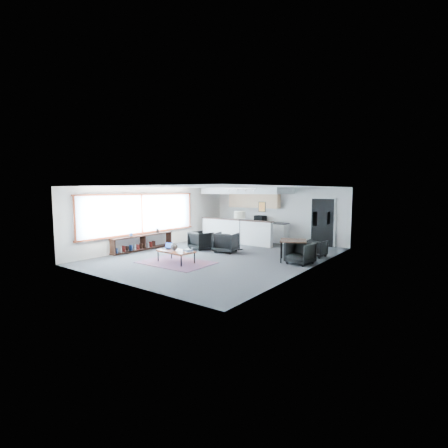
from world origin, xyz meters
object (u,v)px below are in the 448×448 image
Objects in this scene: laptop at (168,247)px; book_stack at (188,251)px; armchair_right at (226,241)px; dining_chair_far at (316,249)px; floor_lamp at (240,216)px; coffee_table at (176,251)px; dining_table at (293,242)px; dining_chair_near at (300,254)px; armchair_left at (201,240)px; ceramic_pot at (174,247)px; microwave at (260,218)px.

book_stack is at bearing -14.86° from laptop.
armchair_right is (-0.26, 2.50, -0.03)m from book_stack.
armchair_right is 3.48m from dining_chair_far.
floor_lamp is at bearing -112.20° from armchair_right.
book_stack reaches higher than coffee_table.
floor_lamp is 1.37× the size of dining_table.
laptop is 0.21× the size of floor_lamp.
floor_lamp is (0.36, 3.36, 1.00)m from coffee_table.
book_stack is at bearing -87.69° from floor_lamp.
coffee_table is 3.91× the size of laptop.
floor_lamp is (0.83, 3.28, 0.91)m from laptop.
dining_chair_near is 1.17× the size of dining_chair_far.
dining_table is 1.34m from dining_chair_far.
coffee_table is 2.57m from armchair_right.
armchair_left is at bearing -172.59° from dining_chair_near.
coffee_table is at bearing 71.30° from armchair_right.
armchair_left is (-0.99, 2.45, 0.02)m from coffee_table.
dining_table is (2.61, 2.57, 0.22)m from book_stack.
floor_lamp reaches higher than ceramic_pot.
dining_chair_far is (3.23, 1.29, -0.14)m from armchair_right.
ceramic_pot is 4.12m from dining_table.
laptop is 3.50m from floor_lamp.
ceramic_pot is at bearing -79.29° from microwave.
armchair_left is 4.47m from dining_chair_near.
armchair_right is 2.88m from dining_table.
floor_lamp is at bearing 62.78° from laptop.
ceramic_pot is at bearing -149.07° from coffee_table.
floor_lamp is 2.96× the size of microwave.
floor_lamp reaches higher than coffee_table.
coffee_table is 5.18m from dining_chair_far.
microwave reaches higher than dining_chair_near.
dining_chair_far is at bearing 8.88° from floor_lamp.
floor_lamp is 2.73m from microwave.
ceramic_pot is at bearing -97.02° from floor_lamp.
ceramic_pot is at bearing 122.27° from armchair_left.
dining_chair_near is at bearing -35.46° from microwave.
ceramic_pot is 0.22× the size of dining_table.
microwave is at bearing 143.73° from dining_chair_near.
ceramic_pot is 4.27m from dining_chair_near.
floor_lamp is 2.93m from dining_table.
book_stack is 0.41× the size of armchair_right.
microwave is (-3.68, 3.65, 0.77)m from dining_chair_near.
dining_chair_near is at bearing 163.26° from armchair_right.
dining_table is at bearing 154.15° from dining_chair_near.
dining_chair_far is (-0.00, 1.48, -0.05)m from dining_chair_near.
laptop is at bearing -144.63° from dining_table.
dining_chair_far is at bearing 98.58° from dining_chair_near.
laptop is 0.96× the size of book_stack.
microwave reaches higher than laptop.
dining_chair_far is (0.37, 1.23, -0.39)m from dining_table.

